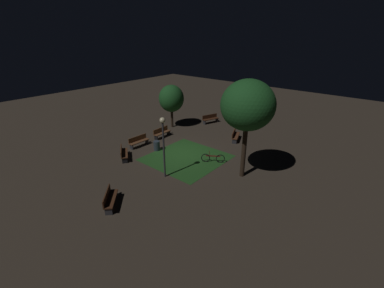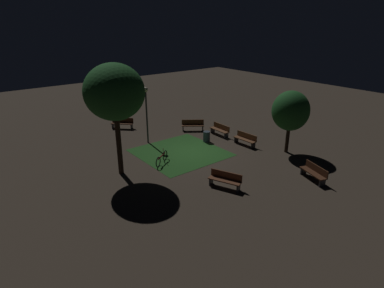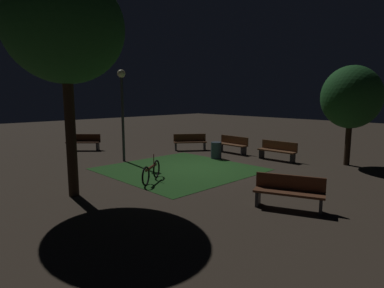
{
  "view_description": "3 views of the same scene",
  "coord_description": "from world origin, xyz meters",
  "px_view_note": "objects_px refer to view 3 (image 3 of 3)",
  "views": [
    {
      "loc": [
        13.81,
        12.54,
        8.91
      ],
      "look_at": [
        0.11,
        1.03,
        1.14
      ],
      "focal_mm": 24.3,
      "sensor_mm": 36.0,
      "label": 1
    },
    {
      "loc": [
        -15.96,
        12.63,
        8.5
      ],
      "look_at": [
        -0.53,
        0.47,
        0.85
      ],
      "focal_mm": 30.02,
      "sensor_mm": 36.0,
      "label": 2
    },
    {
      "loc": [
        -9.07,
        9.24,
        2.96
      ],
      "look_at": [
        0.92,
        -0.43,
        0.87
      ],
      "focal_mm": 29.86,
      "sensor_mm": 36.0,
      "label": 3
    }
  ],
  "objects_px": {
    "lamp_post_plaza_east": "(122,99)",
    "bench_lawn_edge": "(190,141)",
    "bench_near_trees": "(289,191)",
    "tree_right_canopy": "(351,97)",
    "bicycle": "(151,172)",
    "bench_path_side": "(278,150)",
    "bench_front_right": "(84,141)",
    "trash_bin": "(216,150)",
    "tree_near_wall": "(65,28)",
    "bench_front_left": "(233,144)"
  },
  "relations": [
    {
      "from": "bench_front_right",
      "to": "lamp_post_plaza_east",
      "type": "height_order",
      "value": "lamp_post_plaza_east"
    },
    {
      "from": "bench_lawn_edge",
      "to": "tree_right_canopy",
      "type": "relative_size",
      "value": 0.41
    },
    {
      "from": "bench_lawn_edge",
      "to": "tree_near_wall",
      "type": "relative_size",
      "value": 0.27
    },
    {
      "from": "bench_path_side",
      "to": "bench_front_right",
      "type": "xyz_separation_m",
      "value": [
        8.97,
        5.22,
        0.0
      ]
    },
    {
      "from": "tree_near_wall",
      "to": "bicycle",
      "type": "bearing_deg",
      "value": -97.23
    },
    {
      "from": "bicycle",
      "to": "lamp_post_plaza_east",
      "type": "bearing_deg",
      "value": -18.31
    },
    {
      "from": "bench_path_side",
      "to": "bench_front_right",
      "type": "relative_size",
      "value": 1.12
    },
    {
      "from": "lamp_post_plaza_east",
      "to": "bench_near_trees",
      "type": "bearing_deg",
      "value": 178.36
    },
    {
      "from": "bench_front_left",
      "to": "bench_near_trees",
      "type": "bearing_deg",
      "value": 138.94
    },
    {
      "from": "tree_right_canopy",
      "to": "bicycle",
      "type": "distance_m",
      "value": 8.95
    },
    {
      "from": "bench_lawn_edge",
      "to": "tree_right_canopy",
      "type": "height_order",
      "value": "tree_right_canopy"
    },
    {
      "from": "bench_front_right",
      "to": "lamp_post_plaza_east",
      "type": "distance_m",
      "value": 4.81
    },
    {
      "from": "bench_near_trees",
      "to": "trash_bin",
      "type": "bearing_deg",
      "value": -32.41
    },
    {
      "from": "bench_front_right",
      "to": "bicycle",
      "type": "distance_m",
      "value": 8.02
    },
    {
      "from": "bench_front_right",
      "to": "trash_bin",
      "type": "relative_size",
      "value": 2.04
    },
    {
      "from": "tree_right_canopy",
      "to": "trash_bin",
      "type": "xyz_separation_m",
      "value": [
        4.9,
        3.0,
        -2.51
      ]
    },
    {
      "from": "tree_near_wall",
      "to": "lamp_post_plaza_east",
      "type": "bearing_deg",
      "value": -48.77
    },
    {
      "from": "lamp_post_plaza_east",
      "to": "bicycle",
      "type": "height_order",
      "value": "lamp_post_plaza_east"
    },
    {
      "from": "tree_near_wall",
      "to": "bicycle",
      "type": "height_order",
      "value": "tree_near_wall"
    },
    {
      "from": "bench_near_trees",
      "to": "bench_lawn_edge",
      "type": "bearing_deg",
      "value": -28.04
    },
    {
      "from": "bicycle",
      "to": "tree_right_canopy",
      "type": "bearing_deg",
      "value": -115.52
    },
    {
      "from": "bicycle",
      "to": "bench_path_side",
      "type": "bearing_deg",
      "value": -99.17
    },
    {
      "from": "bench_near_trees",
      "to": "tree_right_canopy",
      "type": "bearing_deg",
      "value": -81.46
    },
    {
      "from": "bench_near_trees",
      "to": "tree_near_wall",
      "type": "bearing_deg",
      "value": 35.74
    },
    {
      "from": "lamp_post_plaza_east",
      "to": "trash_bin",
      "type": "xyz_separation_m",
      "value": [
        -2.52,
        -3.51,
        -2.44
      ]
    },
    {
      "from": "bench_front_left",
      "to": "bench_lawn_edge",
      "type": "height_order",
      "value": "same"
    },
    {
      "from": "lamp_post_plaza_east",
      "to": "bench_front_right",
      "type": "bearing_deg",
      "value": -0.77
    },
    {
      "from": "bench_front_left",
      "to": "tree_right_canopy",
      "type": "relative_size",
      "value": 0.43
    },
    {
      "from": "bench_near_trees",
      "to": "tree_right_canopy",
      "type": "distance_m",
      "value": 7.24
    },
    {
      "from": "bench_front_right",
      "to": "bench_lawn_edge",
      "type": "relative_size",
      "value": 0.93
    },
    {
      "from": "lamp_post_plaza_east",
      "to": "bicycle",
      "type": "bearing_deg",
      "value": 161.69
    },
    {
      "from": "bench_path_side",
      "to": "bench_near_trees",
      "type": "height_order",
      "value": "same"
    },
    {
      "from": "bench_front_right",
      "to": "trash_bin",
      "type": "height_order",
      "value": "bench_front_right"
    },
    {
      "from": "bench_front_left",
      "to": "trash_bin",
      "type": "height_order",
      "value": "bench_front_left"
    },
    {
      "from": "bicycle",
      "to": "bench_near_trees",
      "type": "bearing_deg",
      "value": -168.11
    },
    {
      "from": "bench_near_trees",
      "to": "trash_bin",
      "type": "height_order",
      "value": "bench_near_trees"
    },
    {
      "from": "lamp_post_plaza_east",
      "to": "bicycle",
      "type": "xyz_separation_m",
      "value": [
        -3.73,
        1.23,
        -2.5
      ]
    },
    {
      "from": "bench_front_left",
      "to": "tree_near_wall",
      "type": "relative_size",
      "value": 0.28
    },
    {
      "from": "bench_lawn_edge",
      "to": "lamp_post_plaza_east",
      "type": "bearing_deg",
      "value": 91.83
    },
    {
      "from": "tree_right_canopy",
      "to": "trash_bin",
      "type": "distance_m",
      "value": 6.27
    },
    {
      "from": "bench_front_right",
      "to": "trash_bin",
      "type": "xyz_separation_m",
      "value": [
        -6.71,
        -3.46,
        -0.08
      ]
    },
    {
      "from": "bench_path_side",
      "to": "lamp_post_plaza_east",
      "type": "distance_m",
      "value": 7.5
    },
    {
      "from": "bench_near_trees",
      "to": "bench_front_left",
      "type": "bearing_deg",
      "value": -41.06
    },
    {
      "from": "bench_front_left",
      "to": "bicycle",
      "type": "bearing_deg",
      "value": 104.0
    },
    {
      "from": "tree_near_wall",
      "to": "trash_bin",
      "type": "height_order",
      "value": "tree_near_wall"
    },
    {
      "from": "tree_near_wall",
      "to": "bench_lawn_edge",
      "type": "bearing_deg",
      "value": -66.69
    },
    {
      "from": "bench_near_trees",
      "to": "tree_right_canopy",
      "type": "height_order",
      "value": "tree_right_canopy"
    },
    {
      "from": "bench_near_trees",
      "to": "bicycle",
      "type": "xyz_separation_m",
      "value": [
        4.71,
        0.99,
        -0.14
      ]
    },
    {
      "from": "lamp_post_plaza_east",
      "to": "bench_lawn_edge",
      "type": "bearing_deg",
      "value": -88.17
    },
    {
      "from": "tree_right_canopy",
      "to": "bench_near_trees",
      "type": "bearing_deg",
      "value": 98.54
    }
  ]
}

